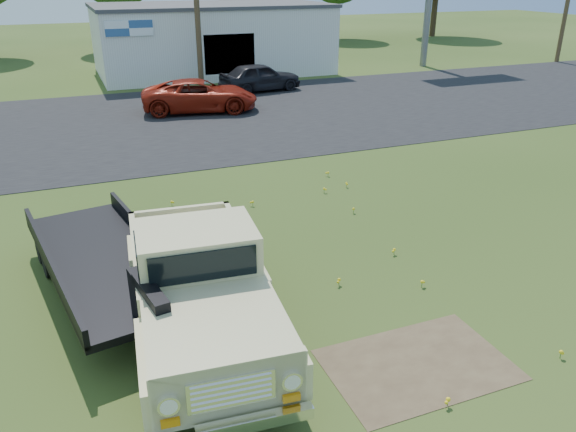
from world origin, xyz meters
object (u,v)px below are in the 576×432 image
at_px(vintage_pickup_truck, 200,285).
at_px(dark_sedan, 260,77).
at_px(flatbed_trailer, 103,255).
at_px(red_pickup, 200,96).

relative_size(vintage_pickup_truck, dark_sedan, 1.35).
distance_m(flatbed_trailer, dark_sedan, 20.86).
relative_size(vintage_pickup_truck, red_pickup, 1.14).
height_order(flatbed_trailer, dark_sedan, flatbed_trailer).
xyz_separation_m(vintage_pickup_truck, dark_sedan, (8.30, 20.70, -0.33)).
relative_size(flatbed_trailer, red_pickup, 1.17).
bearing_deg(red_pickup, dark_sedan, -37.99).
bearing_deg(vintage_pickup_truck, flatbed_trailer, 127.57).
bearing_deg(flatbed_trailer, dark_sedan, 52.53).
bearing_deg(vintage_pickup_truck, red_pickup, 81.66).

